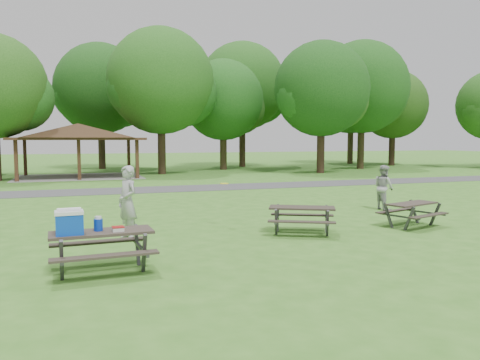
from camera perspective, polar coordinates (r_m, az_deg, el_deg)
name	(u,v)px	position (r m, az deg, el deg)	size (l,w,h in m)	color
ground	(255,247)	(11.72, 1.84, -8.11)	(160.00, 160.00, 0.00)	#397421
asphalt_path	(160,189)	(25.13, -9.71, -1.12)	(120.00, 3.20, 0.02)	#404042
pavilion	(78,133)	(34.65, -19.13, 5.40)	(8.60, 7.01, 3.76)	#3C2215
tree_row_e	(162,84)	(36.45, -9.48, 11.43)	(8.40, 8.00, 11.02)	#2F1F14
tree_row_f	(224,102)	(41.15, -1.95, 9.43)	(7.35, 7.00, 9.55)	#332416
tree_row_g	(322,92)	(37.58, 10.01, 10.53)	(7.77, 7.40, 10.25)	black
tree_row_h	(363,90)	(43.75, 14.75, 10.57)	(8.61, 8.20, 11.37)	#2E2214
tree_row_i	(394,107)	(49.96, 18.21, 8.48)	(7.14, 6.80, 9.52)	black
tree_deep_b	(102,91)	(43.94, -16.53, 10.32)	(8.40, 8.00, 11.13)	black
tree_deep_c	(243,89)	(45.56, 0.40, 11.03)	(8.82, 8.40, 11.90)	#332016
tree_deep_d	(352,99)	(52.60, 13.48, 9.63)	(8.40, 8.00, 11.27)	#322316
picnic_table_near	(92,234)	(9.71, -17.64, -6.32)	(2.05, 1.68, 1.38)	#322A24
picnic_table_middle	(302,213)	(13.28, 7.55, -4.04)	(2.28, 2.13, 0.79)	#2D2620
picnic_table_far	(412,209)	(15.17, 20.23, -3.28)	(2.06, 1.83, 0.75)	#302722
frisbee_in_flight	(224,183)	(14.02, -1.93, -0.43)	(0.28, 0.28, 0.02)	yellow
frisbee_thrower	(127,202)	(12.86, -13.56, -2.64)	(0.71, 0.47, 1.96)	#A6A6A9
frisbee_catcher	(384,187)	(18.46, 17.12, -0.86)	(0.82, 0.64, 1.69)	#A3A3A6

